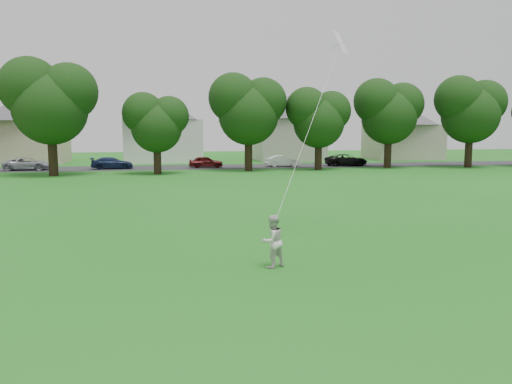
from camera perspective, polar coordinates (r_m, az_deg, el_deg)
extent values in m
plane|color=#185F15|center=(11.97, -10.00, -12.47)|extent=(160.00, 160.00, 0.00)
cube|color=#2D2D30|center=(53.43, -10.46, 2.77)|extent=(90.00, 7.00, 0.01)
imported|color=silver|center=(14.54, 1.88, -5.65)|extent=(0.93, 0.86, 1.55)
plane|color=white|center=(19.27, 9.67, 16.50)|extent=(0.90, 1.01, 0.84)
cylinder|color=white|center=(16.56, 6.26, 7.60)|extent=(0.01, 0.01, 8.03)
cylinder|color=black|center=(46.58, -22.21, 4.14)|extent=(0.78, 0.78, 3.92)
cylinder|color=black|center=(45.61, -11.21, 3.78)|extent=(0.68, 0.68, 2.82)
cylinder|color=black|center=(48.45, -0.87, 4.59)|extent=(0.75, 0.75, 3.63)
cylinder|color=black|center=(50.13, 7.13, 4.35)|extent=(0.71, 0.71, 3.16)
cylinder|color=black|center=(54.16, 14.83, 4.60)|extent=(0.75, 0.75, 3.58)
cylinder|color=black|center=(57.43, 23.13, 4.46)|extent=(0.76, 0.76, 3.71)
imported|color=#9B9CA9|center=(54.03, -24.67, 2.94)|extent=(4.47, 2.17, 1.22)
imported|color=#152042|center=(52.64, -16.13, 3.20)|extent=(4.21, 1.85, 1.20)
imported|color=#511011|center=(52.57, -5.74, 3.45)|extent=(3.57, 1.44, 1.22)
imported|color=white|center=(53.89, 3.09, 3.57)|extent=(3.74, 1.45, 1.21)
imported|color=black|center=(56.02, 10.29, 3.64)|extent=(4.67, 2.23, 1.29)
cube|color=#C9B196|center=(65.28, -24.77, 5.20)|extent=(9.01, 6.56, 5.00)
pyramid|color=#4C494E|center=(65.37, -25.02, 9.81)|extent=(12.99, 12.99, 2.75)
cube|color=white|center=(63.29, -10.53, 5.78)|extent=(9.24, 7.69, 5.18)
pyramid|color=#4C494E|center=(63.40, -10.64, 10.69)|extent=(13.33, 13.33, 2.85)
cube|color=#BBB8A8|center=(65.29, 3.73, 5.99)|extent=(8.26, 7.59, 5.33)
pyramid|color=#4C494E|center=(65.41, 3.77, 10.89)|extent=(11.91, 11.91, 2.93)
cube|color=#B4AD95|center=(70.94, 16.42, 5.51)|extent=(9.23, 6.61, 4.61)
pyramid|color=#4C494E|center=(70.99, 16.56, 9.42)|extent=(13.31, 13.31, 2.53)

